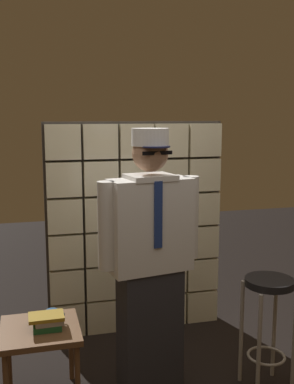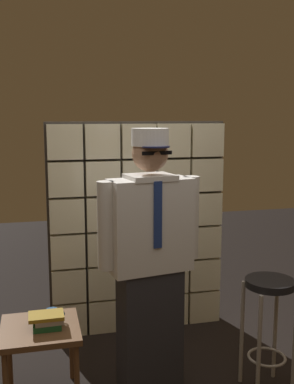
% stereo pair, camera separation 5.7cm
% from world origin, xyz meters
% --- Properties ---
extents(glass_block_wall, '(1.58, 0.10, 1.89)m').
position_xyz_m(glass_block_wall, '(-0.00, 1.38, 0.93)').
color(glass_block_wall, beige).
rests_on(glass_block_wall, ground).
extents(standing_person, '(0.74, 0.36, 1.85)m').
position_xyz_m(standing_person, '(-0.14, 0.40, 0.96)').
color(standing_person, '#28282D').
rests_on(standing_person, ground).
extents(bar_stool, '(0.34, 0.34, 0.82)m').
position_xyz_m(bar_stool, '(0.67, 0.21, 0.61)').
color(bar_stool, black).
rests_on(bar_stool, ground).
extents(side_table, '(0.52, 0.52, 0.53)m').
position_xyz_m(side_table, '(-0.88, 0.46, 0.46)').
color(side_table, brown).
rests_on(side_table, ground).
extents(book_stack, '(0.23, 0.19, 0.10)m').
position_xyz_m(book_stack, '(-0.83, 0.44, 0.58)').
color(book_stack, '#1E592D').
rests_on(book_stack, side_table).
extents(coffee_mug, '(0.13, 0.08, 0.09)m').
position_xyz_m(coffee_mug, '(-0.79, 0.51, 0.58)').
color(coffee_mug, navy).
rests_on(coffee_mug, side_table).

